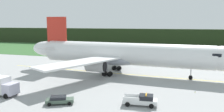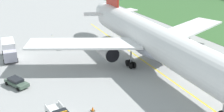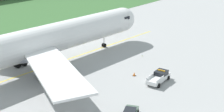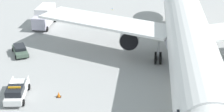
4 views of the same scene
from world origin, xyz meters
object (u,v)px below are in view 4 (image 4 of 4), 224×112
(staff_car, at_px, (20,50))
(airliner, at_px, (188,35))
(catering_truck, at_px, (45,16))
(apron_cone, at_px, (59,94))
(ops_pickup_truck, at_px, (17,92))

(staff_car, bearing_deg, airliner, 79.10)
(catering_truck, bearing_deg, apron_cone, 15.43)
(airliner, relative_size, catering_truck, 7.47)
(ops_pickup_truck, height_order, staff_car, ops_pickup_truck)
(airliner, relative_size, ops_pickup_truck, 9.52)
(catering_truck, bearing_deg, airliner, 52.36)
(airliner, distance_m, apron_cone, 18.35)
(airliner, xyz_separation_m, catering_truck, (-17.67, -22.91, -3.32))
(airliner, bearing_deg, catering_truck, -127.64)
(apron_cone, bearing_deg, catering_truck, -164.57)
(catering_truck, xyz_separation_m, apron_cone, (25.53, 7.05, -1.50))
(ops_pickup_truck, height_order, apron_cone, ops_pickup_truck)
(catering_truck, height_order, apron_cone, catering_truck)
(catering_truck, bearing_deg, ops_pickup_truck, 4.86)
(airliner, xyz_separation_m, apron_cone, (7.86, -15.87, -4.83))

